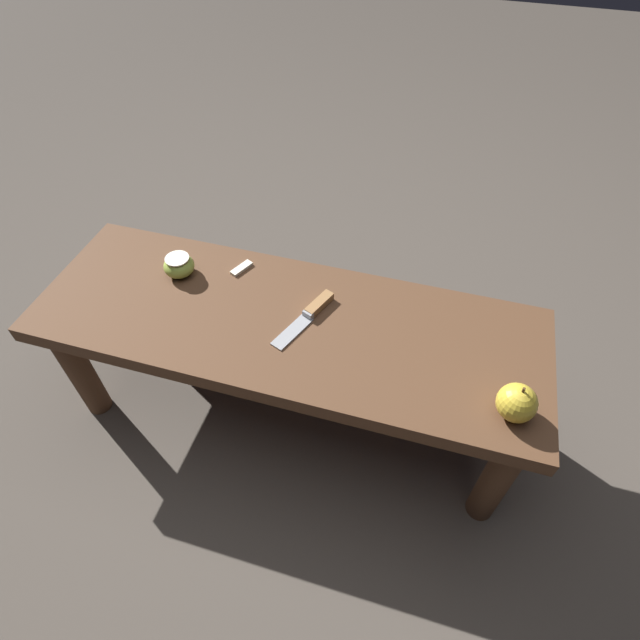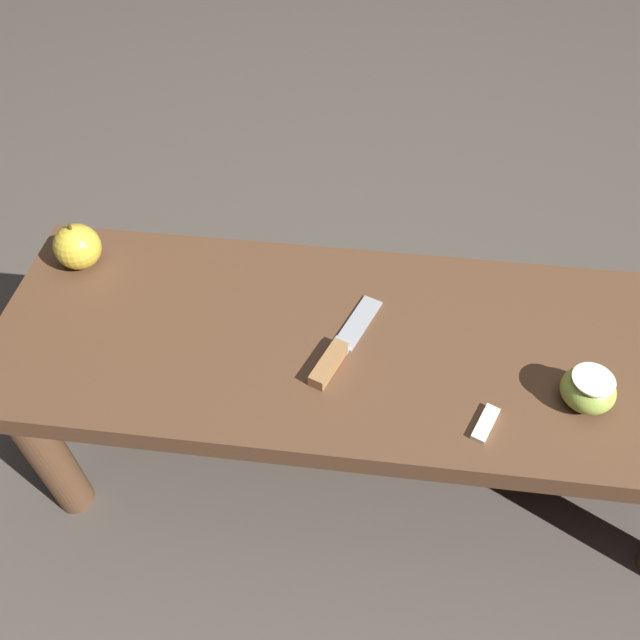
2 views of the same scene
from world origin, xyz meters
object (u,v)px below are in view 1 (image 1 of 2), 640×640
Objects in this scene: apple_whole at (517,403)px; wooden_bench at (287,337)px; apple_cut at (179,266)px; knife at (312,312)px.

wooden_bench is at bearing 167.49° from apple_whole.
apple_cut is at bearing 167.06° from apple_whole.
apple_cut is (-0.81, 0.19, -0.01)m from apple_whole.
apple_cut reaches higher than knife.
apple_cut is (-0.30, 0.07, 0.09)m from wooden_bench.
knife is 2.58× the size of apple_cut.
wooden_bench is 0.32m from apple_cut.
apple_cut reaches higher than wooden_bench.
knife is at bearing -6.37° from apple_cut.
knife is 0.36m from apple_cut.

